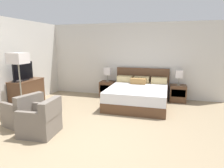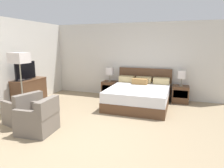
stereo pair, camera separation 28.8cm
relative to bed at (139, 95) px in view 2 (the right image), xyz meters
The scene contains 15 objects.
ground_plane 2.80m from the bed, 103.40° to the right, with size 11.12×11.12×0.00m, color #998466.
wall_back 1.55m from the bed, 122.18° to the left, with size 6.63×0.06×2.56m, color beige.
wall_left 3.71m from the bed, 161.16° to the right, with size 0.06×5.51×2.56m, color beige.
bed is the anchor object (origin of this frame).
nightstand_left 1.39m from the bed, 149.19° to the left, with size 0.51×0.44×0.54m.
nightstand_right 1.39m from the bed, 30.78° to the left, with size 0.51×0.44×0.54m.
table_lamp_left 1.51m from the bed, 149.14° to the left, with size 0.22×0.22×0.48m.
table_lamp_right 1.51m from the bed, 30.83° to the left, with size 0.22×0.22×0.48m.
dresser 3.30m from the bed, 159.69° to the right, with size 0.50×1.03×0.83m.
tv 3.42m from the bed, 158.12° to the right, with size 0.18×0.77×0.52m.
book_red_cover 3.48m from the bed, 154.19° to the right, with size 0.19×0.19×0.03m, color #383333.
book_blue_cover 3.47m from the bed, 154.05° to the right, with size 0.22×0.16×0.02m, color #383333.
armchair_by_window 3.23m from the bed, 134.90° to the right, with size 0.85×0.84×0.76m.
armchair_companion 3.05m from the bed, 121.79° to the right, with size 0.74×0.73×0.76m.
floor_lamp 3.45m from the bed, 145.78° to the right, with size 0.39×0.39×1.64m.
Camera 2 is at (1.79, -3.13, 1.85)m, focal length 32.00 mm.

